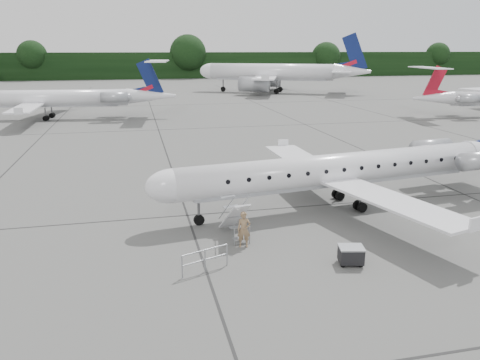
{
  "coord_description": "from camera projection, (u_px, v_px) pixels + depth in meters",
  "views": [
    {
      "loc": [
        -9.0,
        -22.35,
        9.27
      ],
      "look_at": [
        -3.59,
        1.69,
        2.3
      ],
      "focal_mm": 35.0,
      "sensor_mm": 36.0,
      "label": 1
    }
  ],
  "objects": [
    {
      "name": "ground",
      "position": [
        311.0,
        225.0,
        25.4
      ],
      "size": [
        320.0,
        320.0,
        0.0
      ],
      "primitive_type": "plane",
      "color": "#60605D",
      "rests_on": "ground"
    },
    {
      "name": "treeline",
      "position": [
        161.0,
        65.0,
        146.35
      ],
      "size": [
        260.0,
        4.0,
        8.0
      ],
      "primitive_type": "cube",
      "color": "black",
      "rests_on": "ground"
    },
    {
      "name": "main_regional_jet",
      "position": [
        339.0,
        154.0,
        27.45
      ],
      "size": [
        27.84,
        21.78,
        6.54
      ],
      "primitive_type": null,
      "rotation": [
        0.0,
        0.0,
        0.14
      ],
      "color": "white",
      "rests_on": "ground"
    },
    {
      "name": "airstair",
      "position": [
        234.0,
        217.0,
        23.59
      ],
      "size": [
        1.19,
        2.54,
        2.05
      ],
      "primitive_type": null,
      "rotation": [
        0.0,
        0.0,
        0.14
      ],
      "color": "white",
      "rests_on": "ground"
    },
    {
      "name": "passenger",
      "position": [
        244.0,
        230.0,
        22.4
      ],
      "size": [
        0.72,
        0.54,
        1.77
      ],
      "primitive_type": "imported",
      "rotation": [
        0.0,
        0.0,
        -0.19
      ],
      "color": "olive",
      "rests_on": "ground"
    },
    {
      "name": "safety_railing",
      "position": [
        205.0,
        261.0,
        19.98
      ],
      "size": [
        2.08,
        0.86,
        1.0
      ],
      "primitive_type": null,
      "rotation": [
        0.0,
        0.0,
        0.36
      ],
      "color": "#93969B",
      "rests_on": "ground"
    },
    {
      "name": "baggage_cart",
      "position": [
        351.0,
        255.0,
        20.67
      ],
      "size": [
        1.19,
        1.04,
        0.9
      ],
      "primitive_type": null,
      "rotation": [
        0.0,
        0.0,
        -0.22
      ],
      "color": "black",
      "rests_on": "ground"
    },
    {
      "name": "bg_narrowbody",
      "position": [
        271.0,
        64.0,
        99.26
      ],
      "size": [
        41.09,
        36.84,
        12.13
      ],
      "primitive_type": null,
      "rotation": [
        0.0,
        0.0,
        -0.46
      ],
      "color": "white",
      "rests_on": "ground"
    },
    {
      "name": "bg_regional_left",
      "position": [
        38.0,
        90.0,
        61.93
      ],
      "size": [
        32.18,
        24.95,
        7.8
      ],
      "primitive_type": null,
      "rotation": [
        0.0,
        0.0,
        -0.12
      ],
      "color": "white",
      "rests_on": "ground"
    }
  ]
}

